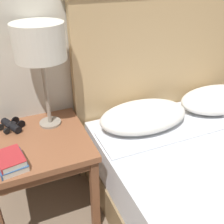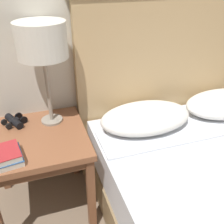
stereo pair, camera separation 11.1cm
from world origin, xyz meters
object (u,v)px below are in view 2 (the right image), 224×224
nightstand (37,146)px  table_lamp (42,42)px  book_on_nightstand (8,157)px  book_stacked_on_top (7,153)px  binoculars_pair (14,121)px

nightstand → table_lamp: size_ratio=0.97×
nightstand → book_on_nightstand: book_on_nightstand is taller
table_lamp → book_stacked_on_top: (-0.25, -0.31, -0.44)m
nightstand → binoculars_pair: size_ratio=3.58×
table_lamp → book_on_nightstand: bearing=-129.2°
book_stacked_on_top → binoculars_pair: size_ratio=1.09×
nightstand → table_lamp: (0.11, 0.13, 0.57)m
nightstand → book_on_nightstand: size_ratio=3.05×
table_lamp → book_stacked_on_top: table_lamp is taller
book_stacked_on_top → binoculars_pair: (0.03, 0.35, -0.02)m
table_lamp → book_stacked_on_top: size_ratio=3.38×
binoculars_pair → book_stacked_on_top: bearing=-95.1°
book_stacked_on_top → binoculars_pair: book_stacked_on_top is taller
nightstand → book_on_nightstand: bearing=-127.2°
nightstand → binoculars_pair: bearing=124.0°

